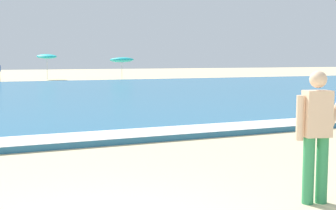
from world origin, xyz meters
name	(u,v)px	position (x,y,z in m)	size (l,w,h in m)	color
sea	(1,96)	(0.00, 19.03, 0.07)	(120.00, 28.00, 0.14)	teal
surf_foam	(38,139)	(0.00, 5.63, 0.15)	(120.00, 1.23, 0.01)	white
surfer_with_board	(333,125)	(2.99, 0.10, 1.03)	(1.21, 2.55, 1.73)	#338E56
beach_umbrella_3	(47,56)	(5.22, 38.81, 2.13)	(1.83, 1.85, 2.39)	beige
beach_umbrella_4	(122,60)	(11.76, 36.56, 1.82)	(2.23, 2.26, 2.11)	beige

